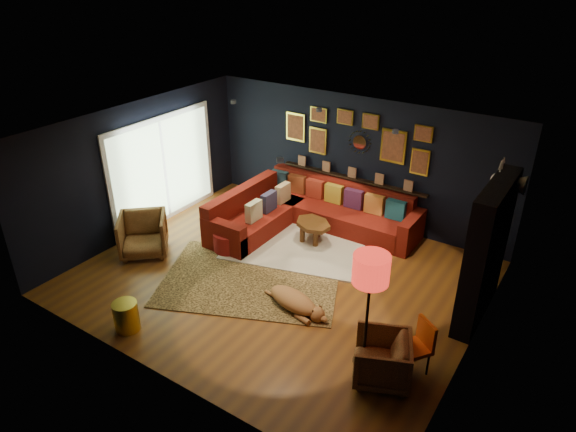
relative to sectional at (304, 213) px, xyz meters
The scene contains 20 objects.
floor 1.94m from the sectional, 71.24° to the right, with size 6.50×6.50×0.00m, color brown.
room_walls 2.29m from the sectional, 71.24° to the right, with size 6.50×6.50×6.50m.
sectional is the anchor object (origin of this frame).
ledge 1.22m from the sectional, 54.82° to the left, with size 3.20×0.12×0.04m, color black.
gallery_wall 1.84m from the sectional, 56.49° to the left, with size 3.15×0.04×1.02m.
sunburst_mirror 1.80m from the sectional, 51.91° to the left, with size 0.47×0.16×0.47m.
fireplace 3.88m from the sectional, 13.77° to the right, with size 0.31×1.60×2.20m.
deer_head 4.15m from the sectional, ahead, with size 0.50×0.28×0.45m.
sliding_door 2.97m from the sectional, 155.08° to the right, with size 0.06×2.80×2.20m.
ceiling_spots 2.53m from the sectional, 58.65° to the right, with size 3.30×2.50×0.06m.
shag_rug 0.84m from the sectional, 67.85° to the right, with size 2.52×1.84×0.03m, color beige.
leopard_rug 2.15m from the sectional, 83.27° to the right, with size 2.98×2.13×0.02m, color tan.
coffee_table 0.63m from the sectional, 41.53° to the right, with size 0.97×0.87×0.40m.
pouf 1.72m from the sectional, 113.53° to the right, with size 0.55×0.55×0.36m, color maroon.
armchair_left 3.16m from the sectional, 127.83° to the right, with size 0.83×0.78×0.85m, color #B9753A.
armchair_right 4.29m from the sectional, 44.47° to the right, with size 0.71×0.66×0.73m, color #B9753A.
gold_stool 4.19m from the sectional, 96.95° to the right, with size 0.37×0.37×0.46m, color yellow.
orange_chair 4.27m from the sectional, 37.23° to the right, with size 0.51×0.51×0.78m.
floor_lamp 4.12m from the sectional, 46.14° to the right, with size 0.47×0.47×1.72m.
dog 2.72m from the sectional, 61.56° to the right, with size 1.26×0.62×0.40m, color #B57541, non-canonical shape.
Camera 1 is at (4.22, -6.09, 5.03)m, focal length 32.00 mm.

